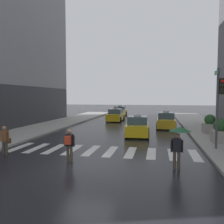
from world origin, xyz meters
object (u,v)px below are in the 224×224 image
at_px(pedestrian_with_umbrella, 179,136).
at_px(taxi_fourth, 120,112).
at_px(taxi_second, 166,121).
at_px(planter_near_corner, 220,132).
at_px(taxi_third, 116,116).
at_px(taxi_lead, 138,127).
at_px(pedestrian_with_handbag, 5,139).
at_px(traffic_light_pole, 219,97).
at_px(pedestrian_with_backpack, 69,143).
at_px(planter_mid_block, 210,125).

bearing_deg(pedestrian_with_umbrella, taxi_fourth, 104.30).
bearing_deg(taxi_second, planter_near_corner, -67.17).
relative_size(taxi_third, pedestrian_with_umbrella, 2.35).
bearing_deg(taxi_second, pedestrian_with_umbrella, -89.74).
xyz_separation_m(taxi_lead, taxi_second, (2.52, 5.20, 0.00)).
relative_size(pedestrian_with_umbrella, pedestrian_with_handbag, 1.18).
height_order(traffic_light_pole, taxi_second, traffic_light_pole).
relative_size(traffic_light_pole, taxi_second, 1.05).
xyz_separation_m(pedestrian_with_handbag, planter_near_corner, (12.46, 5.58, -0.06)).
xyz_separation_m(taxi_third, pedestrian_with_umbrella, (6.45, -19.96, 0.79)).
xyz_separation_m(pedestrian_with_umbrella, pedestrian_with_handbag, (-9.19, 0.69, -0.58)).
bearing_deg(pedestrian_with_umbrella, taxi_second, 90.26).
xyz_separation_m(taxi_lead, pedestrian_with_umbrella, (2.58, -9.00, 0.79)).
bearing_deg(pedestrian_with_backpack, planter_mid_block, 49.63).
relative_size(taxi_fourth, pedestrian_with_umbrella, 2.35).
bearing_deg(taxi_second, pedestrian_with_handbag, -124.02).
height_order(taxi_lead, taxi_fourth, same).
xyz_separation_m(traffic_light_pole, planter_mid_block, (0.82, 6.25, -2.38)).
xyz_separation_m(taxi_fourth, pedestrian_with_handbag, (-1.97, -27.63, 0.21)).
relative_size(pedestrian_with_umbrella, planter_near_corner, 1.21).
height_order(pedestrian_with_handbag, planter_mid_block, planter_mid_block).
xyz_separation_m(pedestrian_with_handbag, planter_mid_block, (12.64, 9.68, -0.06)).
relative_size(taxi_second, taxi_third, 1.00).
bearing_deg(traffic_light_pole, taxi_third, 119.84).
relative_size(taxi_second, planter_near_corner, 2.85).
distance_m(pedestrian_with_umbrella, planter_mid_block, 10.95).
distance_m(taxi_fourth, planter_mid_block, 20.88).
bearing_deg(taxi_fourth, pedestrian_with_umbrella, -75.70).
distance_m(traffic_light_pole, pedestrian_with_handbag, 12.53).
relative_size(pedestrian_with_backpack, planter_mid_block, 1.03).
distance_m(traffic_light_pole, planter_mid_block, 6.74).
distance_m(traffic_light_pole, taxi_lead, 7.58).
height_order(taxi_fourth, pedestrian_with_backpack, taxi_fourth).
relative_size(taxi_third, planter_near_corner, 2.85).
distance_m(taxi_second, pedestrian_with_umbrella, 14.23).
relative_size(taxi_second, pedestrian_with_umbrella, 2.35).
bearing_deg(pedestrian_with_handbag, pedestrian_with_umbrella, -4.28).
bearing_deg(taxi_lead, traffic_light_pole, -43.08).
relative_size(taxi_second, planter_mid_block, 2.85).
bearing_deg(pedestrian_with_backpack, taxi_lead, 73.36).
distance_m(taxi_second, planter_mid_block, 5.20).
height_order(traffic_light_pole, pedestrian_with_backpack, traffic_light_pole).
bearing_deg(planter_near_corner, taxi_fourth, 115.46).
distance_m(taxi_second, taxi_fourth, 15.82).
xyz_separation_m(taxi_third, planter_near_corner, (9.72, -13.68, 0.15)).
xyz_separation_m(traffic_light_pole, pedestrian_with_backpack, (-7.86, -3.96, -2.29)).
relative_size(pedestrian_with_backpack, planter_near_corner, 1.03).
distance_m(traffic_light_pole, taxi_third, 18.43).
bearing_deg(pedestrian_with_handbag, planter_mid_block, 37.45).
height_order(traffic_light_pole, taxi_lead, traffic_light_pole).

